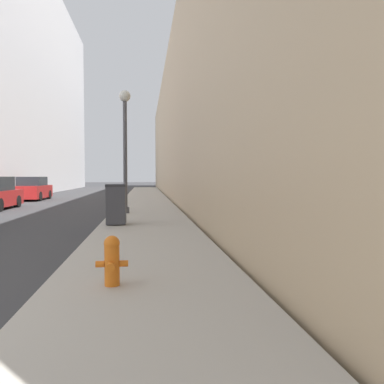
# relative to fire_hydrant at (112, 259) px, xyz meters

# --- Properties ---
(sidewalk_right) EXTENTS (3.04, 60.00, 0.14)m
(sidewalk_right) POSITION_rel_fire_hydrant_xyz_m (0.53, 16.50, -0.44)
(sidewalk_right) COLOR #ADA89E
(sidewalk_right) RESTS_ON ground
(building_right_stone) EXTENTS (12.00, 60.00, 10.97)m
(building_right_stone) POSITION_rel_fire_hydrant_xyz_m (8.15, 24.50, 4.97)
(building_right_stone) COLOR tan
(building_right_stone) RESTS_ON ground
(fire_hydrant) EXTENTS (0.45, 0.34, 0.71)m
(fire_hydrant) POSITION_rel_fire_hydrant_xyz_m (0.00, 0.00, 0.00)
(fire_hydrant) COLOR orange
(fire_hydrant) RESTS_ON sidewalk_right
(trash_bin) EXTENTS (0.62, 0.69, 1.29)m
(trash_bin) POSITION_rel_fire_hydrant_xyz_m (-0.44, 6.76, 0.29)
(trash_bin) COLOR #3D3D42
(trash_bin) RESTS_ON sidewalk_right
(lamppost) EXTENTS (0.47, 0.47, 5.08)m
(lamppost) POSITION_rel_fire_hydrant_xyz_m (-0.34, 10.46, 2.80)
(lamppost) COLOR #4C4C51
(lamppost) RESTS_ON sidewalk_right
(parked_sedan_far) EXTENTS (1.83, 4.18, 1.64)m
(parked_sedan_far) POSITION_rel_fire_hydrant_xyz_m (-7.37, 22.03, 0.24)
(parked_sedan_far) COLOR maroon
(parked_sedan_far) RESTS_ON ground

